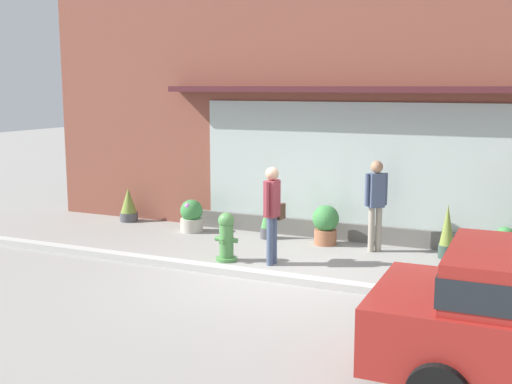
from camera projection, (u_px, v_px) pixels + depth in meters
The scene contains 12 objects.
ground_plane at pixel (278, 277), 10.67m from camera, with size 60.00×60.00×0.00m, color gray.
curb_strip at pixel (273, 276), 10.48m from camera, with size 14.00×0.24×0.12m, color #B2B2AD.
storefront at pixel (338, 109), 13.10m from camera, with size 14.00×0.81×5.45m.
fire_hydrant at pixel (226, 236), 11.59m from camera, with size 0.44×0.41×0.89m.
pedestrian_with_handbag at pixel (273, 208), 11.27m from camera, with size 0.23×0.62×1.75m.
pedestrian_passerby at pixel (376, 198), 12.14m from camera, with size 0.38×0.34×1.75m.
potted_plant_window_center at pixel (191, 216), 13.93m from camera, with size 0.49×0.49×0.70m.
potted_plant_trailing_edge at pixel (447, 232), 11.75m from camera, with size 0.29×0.29×1.02m.
potted_plant_window_left at pixel (267, 219), 13.29m from camera, with size 0.29×0.29×0.87m.
potted_plant_by_entrance at pixel (504, 244), 11.55m from camera, with size 0.35×0.35×0.64m.
potted_plant_near_hydrant at pixel (129, 205), 14.99m from camera, with size 0.42×0.42×0.79m.
potted_plant_doorstep at pixel (326, 224), 12.79m from camera, with size 0.53×0.53×0.80m.
Camera 1 is at (3.91, -9.53, 3.14)m, focal length 44.96 mm.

